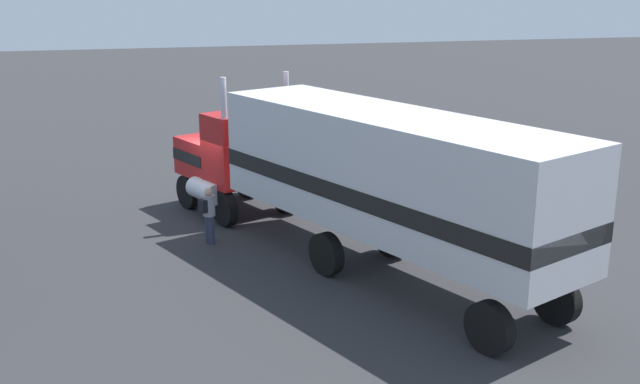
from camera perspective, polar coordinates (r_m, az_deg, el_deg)
name	(u,v)px	position (r m, az deg, el deg)	size (l,w,h in m)	color
ground_plane	(227,216)	(24.07, -7.04, -1.80)	(120.00, 120.00, 0.00)	#2D2D30
lane_stripe_near	(355,230)	(22.55, 2.66, -2.90)	(4.40, 0.16, 0.01)	silver
lane_stripe_mid	(466,236)	(22.44, 10.93, -3.28)	(4.40, 0.16, 0.01)	silver
lane_stripe_far	(493,184)	(28.20, 12.85, 0.57)	(4.40, 0.16, 0.01)	silver
semi_truck	(358,170)	(19.27, 2.84, 1.63)	(13.99, 7.90, 4.50)	#B21919
person_bystander	(209,213)	(21.43, -8.37, -1.59)	(0.41, 0.48, 1.63)	#2D3347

